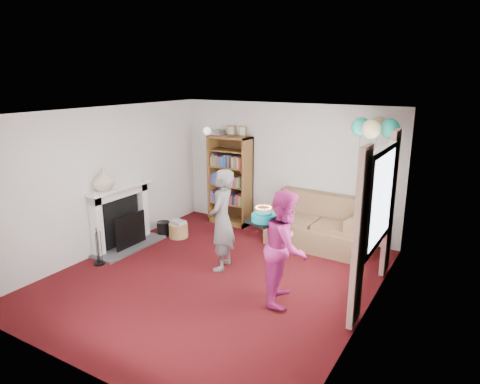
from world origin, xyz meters
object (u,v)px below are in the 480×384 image
Objects in this scene: sofa at (318,227)px; person_striped at (222,220)px; person_magenta at (285,247)px; birthday_cake at (263,218)px; bookcase at (231,181)px.

person_striped is (-0.96, -1.73, 0.47)m from sofa.
person_magenta reaches higher than sofa.
person_magenta is (0.32, -2.15, 0.44)m from sofa.
person_striped reaches higher than birthday_cake.
birthday_cake is at bearing -50.25° from bookcase.
bookcase reaches higher than person_striped.
birthday_cake is (0.01, -2.19, 0.81)m from sofa.
bookcase is at bearing 27.83° from person_magenta.
bookcase is 3.16m from birthday_cake.
bookcase is 2.23m from person_striped.
person_striped is at bearing -61.82° from bookcase.
person_striped reaches higher than person_magenta.
person_magenta is (2.33, -2.38, -0.11)m from bookcase.
person_magenta is at bearing 8.60° from birthday_cake.
person_magenta is at bearing -78.91° from sofa.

